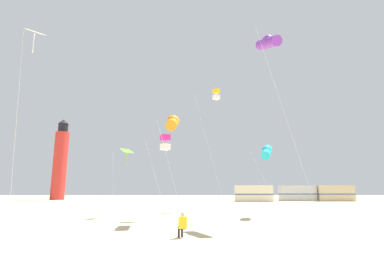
{
  "coord_description": "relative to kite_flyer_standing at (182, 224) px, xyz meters",
  "views": [
    {
      "loc": [
        1.12,
        -7.83,
        2.18
      ],
      "look_at": [
        1.37,
        9.4,
        5.69
      ],
      "focal_mm": 28.04,
      "sensor_mm": 36.0,
      "label": 1
    }
  ],
  "objects": [
    {
      "name": "rv_van_tan",
      "position": [
        26.94,
        40.97,
        0.78
      ],
      "size": [
        6.48,
        2.45,
        2.8
      ],
      "rotation": [
        0.0,
        0.0,
        -0.02
      ],
      "color": "#C6B28C",
      "rests_on": "ground"
    },
    {
      "name": "kite_box_magenta",
      "position": [
        -1.43,
        7.84,
        4.97
      ],
      "size": [
        1.82,
        1.82,
        6.16
      ],
      "color": "silver",
      "rests_on": "ground"
    },
    {
      "name": "kite_box_gold",
      "position": [
        3.29,
        16.54,
        11.54
      ],
      "size": [
        3.0,
        2.88,
        12.76
      ],
      "color": "silver",
      "rests_on": "ground"
    },
    {
      "name": "kite_tube_cyan",
      "position": [
        6.59,
        9.62,
        4.5
      ],
      "size": [
        2.27,
        2.8,
        5.81
      ],
      "color": "silver",
      "rests_on": "ground"
    },
    {
      "name": "kite_tube_violet",
      "position": [
        5.49,
        3.76,
        10.96
      ],
      "size": [
        3.36,
        3.33,
        12.28
      ],
      "color": "silver",
      "rests_on": "ground"
    },
    {
      "name": "kite_tube_orange",
      "position": [
        -0.74,
        5.08,
        5.88
      ],
      "size": [
        1.82,
        2.53,
        7.19
      ],
      "color": "silver",
      "rests_on": "ground"
    },
    {
      "name": "kite_diamond_white",
      "position": [
        -7.85,
        0.31,
        9.24
      ],
      "size": [
        1.22,
        1.22,
        10.5
      ],
      "color": "silver",
      "rests_on": "ground"
    },
    {
      "name": "kite_flyer_standing",
      "position": [
        0.0,
        0.0,
        0.0
      ],
      "size": [
        0.44,
        0.56,
        1.16
      ],
      "rotation": [
        0.0,
        0.0,
        3.46
      ],
      "color": "yellow",
      "rests_on": "ground"
    },
    {
      "name": "lighthouse_distant",
      "position": [
        -26.37,
        48.75,
        7.22
      ],
      "size": [
        2.8,
        2.8,
        16.8
      ],
      "color": "red",
      "rests_on": "ground"
    },
    {
      "name": "rv_van_cream",
      "position": [
        11.84,
        39.38,
        0.78
      ],
      "size": [
        6.52,
        2.58,
        2.8
      ],
      "rotation": [
        0.0,
        0.0,
        -0.04
      ],
      "color": "beige",
      "rests_on": "ground"
    },
    {
      "name": "rv_van_silver",
      "position": [
        20.45,
        41.92,
        0.78
      ],
      "size": [
        6.57,
        2.73,
        2.8
      ],
      "rotation": [
        0.0,
        0.0,
        -0.06
      ],
      "color": "#B7BABF",
      "rests_on": "ground"
    },
    {
      "name": "kite_diamond_lime",
      "position": [
        -4.75,
        10.03,
        4.43
      ],
      "size": [
        1.85,
        1.85,
        5.41
      ],
      "color": "silver",
      "rests_on": "ground"
    }
  ]
}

